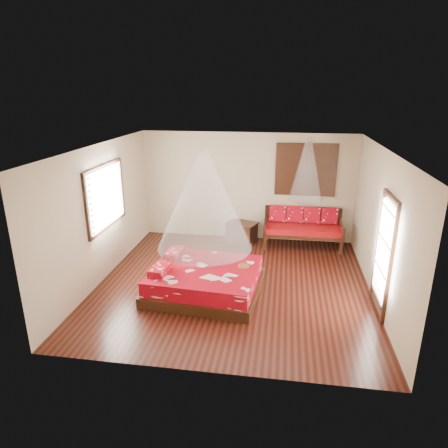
% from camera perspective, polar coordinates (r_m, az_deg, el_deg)
% --- Properties ---
extents(room, '(5.54, 5.54, 2.84)m').
position_cam_1_polar(room, '(7.81, 1.42, 0.63)').
color(room, black).
rests_on(room, ground).
extents(bed, '(2.25, 2.07, 0.64)m').
position_cam_1_polar(bed, '(7.97, -2.79, -7.95)').
color(bed, black).
rests_on(bed, floor).
extents(daybed, '(1.96, 0.87, 0.98)m').
position_cam_1_polar(daybed, '(10.32, 11.19, -0.28)').
color(daybed, black).
rests_on(daybed, floor).
extents(storage_chest, '(0.89, 0.77, 0.51)m').
position_cam_1_polar(storage_chest, '(10.50, 2.54, -1.11)').
color(storage_chest, black).
rests_on(storage_chest, floor).
extents(shutter_panel, '(1.52, 0.06, 1.32)m').
position_cam_1_polar(shutter_panel, '(10.28, 11.62, 7.58)').
color(shutter_panel, black).
rests_on(shutter_panel, wall_back).
extents(window_left, '(0.10, 1.74, 1.34)m').
position_cam_1_polar(window_left, '(8.66, -16.50, 3.75)').
color(window_left, black).
rests_on(window_left, wall_left).
extents(glazed_door, '(0.08, 1.02, 2.16)m').
position_cam_1_polar(glazed_door, '(7.52, 21.80, -4.20)').
color(glazed_door, black).
rests_on(glazed_door, floor).
extents(wine_tray, '(0.22, 0.22, 0.19)m').
position_cam_1_polar(wine_tray, '(7.91, 2.82, -5.79)').
color(wine_tray, brown).
rests_on(wine_tray, bed).
extents(mosquito_net_main, '(1.80, 1.80, 1.80)m').
position_cam_1_polar(mosquito_net_main, '(7.38, -2.84, 3.18)').
color(mosquito_net_main, white).
rests_on(mosquito_net_main, ceiling).
extents(mosquito_net_daybed, '(0.80, 0.80, 1.50)m').
position_cam_1_polar(mosquito_net_daybed, '(9.80, 11.76, 7.63)').
color(mosquito_net_daybed, white).
rests_on(mosquito_net_daybed, ceiling).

